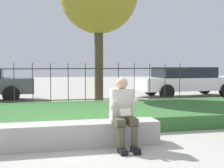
{
  "coord_description": "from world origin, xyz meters",
  "views": [
    {
      "loc": [
        -0.94,
        -5.44,
        1.45
      ],
      "look_at": [
        0.98,
        2.67,
        0.92
      ],
      "focal_mm": 50.0,
      "sensor_mm": 36.0,
      "label": 1
    }
  ],
  "objects": [
    {
      "name": "stone_bench",
      "position": [
        -0.31,
        0.0,
        0.19
      ],
      "size": [
        3.0,
        0.51,
        0.42
      ],
      "color": "#ADA89E",
      "rests_on": "ground_plane"
    },
    {
      "name": "car_parked_right",
      "position": [
        5.55,
        7.4,
        0.71
      ],
      "size": [
        4.64,
        2.04,
        1.32
      ],
      "rotation": [
        0.0,
        0.0,
        0.04
      ],
      "color": "silver",
      "rests_on": "ground_plane"
    },
    {
      "name": "ground_plane",
      "position": [
        0.0,
        0.0,
        0.0
      ],
      "size": [
        60.0,
        60.0,
        0.0
      ],
      "primitive_type": "plane",
      "color": "#A8A399"
    },
    {
      "name": "iron_fence",
      "position": [
        0.0,
        4.65,
        0.78
      ],
      "size": [
        8.36,
        0.03,
        1.49
      ],
      "color": "#332D28",
      "rests_on": "ground_plane"
    },
    {
      "name": "person_seated_reader",
      "position": [
        0.48,
        -0.28,
        0.66
      ],
      "size": [
        0.42,
        0.73,
        1.22
      ],
      "color": "black",
      "rests_on": "ground_plane"
    },
    {
      "name": "grass_berm",
      "position": [
        0.0,
        2.41,
        0.16
      ],
      "size": [
        10.36,
        3.42,
        0.32
      ],
      "color": "#33662D",
      "rests_on": "ground_plane"
    }
  ]
}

